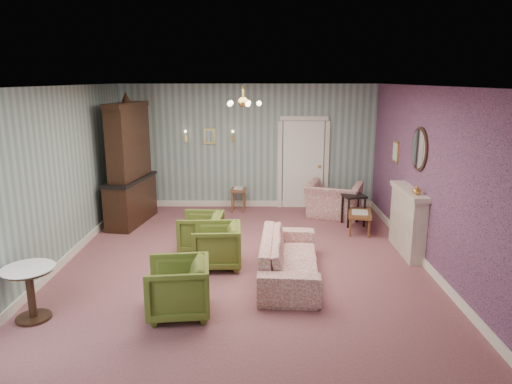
{
  "coord_description": "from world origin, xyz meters",
  "views": [
    {
      "loc": [
        0.23,
        -7.52,
        3.01
      ],
      "look_at": [
        0.2,
        0.4,
        1.1
      ],
      "focal_mm": 33.06,
      "sensor_mm": 36.0,
      "label": 1
    }
  ],
  "objects_px": {
    "olive_chair_c": "(201,230)",
    "olive_chair_a": "(178,285)",
    "fireplace": "(407,221)",
    "coffee_table": "(359,222)",
    "olive_chair_b": "(217,244)",
    "sofa_chintz": "(290,250)",
    "dresser": "(129,161)",
    "wingback_chair": "(334,194)",
    "pedestal_table": "(31,293)",
    "side_table_black": "(353,210)"
  },
  "relations": [
    {
      "from": "olive_chair_c",
      "to": "olive_chair_a",
      "type": "bearing_deg",
      "value": 3.43
    },
    {
      "from": "fireplace",
      "to": "coffee_table",
      "type": "xyz_separation_m",
      "value": [
        -0.58,
        1.15,
        -0.38
      ]
    },
    {
      "from": "coffee_table",
      "to": "olive_chair_c",
      "type": "bearing_deg",
      "value": -160.87
    },
    {
      "from": "olive_chair_b",
      "to": "sofa_chintz",
      "type": "distance_m",
      "value": 1.23
    },
    {
      "from": "olive_chair_b",
      "to": "dresser",
      "type": "bearing_deg",
      "value": -143.2
    },
    {
      "from": "sofa_chintz",
      "to": "coffee_table",
      "type": "distance_m",
      "value": 2.73
    },
    {
      "from": "olive_chair_c",
      "to": "wingback_chair",
      "type": "xyz_separation_m",
      "value": [
        2.71,
        2.15,
        0.13
      ]
    },
    {
      "from": "wingback_chair",
      "to": "fireplace",
      "type": "xyz_separation_m",
      "value": [
        0.93,
        -2.23,
        0.07
      ]
    },
    {
      "from": "olive_chair_b",
      "to": "coffee_table",
      "type": "bearing_deg",
      "value": 120.65
    },
    {
      "from": "olive_chair_b",
      "to": "olive_chair_c",
      "type": "height_order",
      "value": "olive_chair_b"
    },
    {
      "from": "wingback_chair",
      "to": "pedestal_table",
      "type": "distance_m",
      "value": 6.53
    },
    {
      "from": "fireplace",
      "to": "pedestal_table",
      "type": "height_order",
      "value": "fireplace"
    },
    {
      "from": "olive_chair_a",
      "to": "olive_chair_c",
      "type": "height_order",
      "value": "olive_chair_a"
    },
    {
      "from": "olive_chair_c",
      "to": "dresser",
      "type": "xyz_separation_m",
      "value": [
        -1.68,
        1.67,
        0.97
      ]
    },
    {
      "from": "olive_chair_a",
      "to": "side_table_black",
      "type": "distance_m",
      "value": 4.93
    },
    {
      "from": "side_table_black",
      "to": "pedestal_table",
      "type": "xyz_separation_m",
      "value": [
        -4.88,
        -4.03,
        0.03
      ]
    },
    {
      "from": "olive_chair_c",
      "to": "coffee_table",
      "type": "height_order",
      "value": "olive_chair_c"
    },
    {
      "from": "olive_chair_a",
      "to": "sofa_chintz",
      "type": "xyz_separation_m",
      "value": [
        1.52,
        1.2,
        0.03
      ]
    },
    {
      "from": "dresser",
      "to": "coffee_table",
      "type": "bearing_deg",
      "value": 2.0
    },
    {
      "from": "olive_chair_b",
      "to": "sofa_chintz",
      "type": "height_order",
      "value": "sofa_chintz"
    },
    {
      "from": "wingback_chair",
      "to": "fireplace",
      "type": "distance_m",
      "value": 2.42
    },
    {
      "from": "dresser",
      "to": "side_table_black",
      "type": "relative_size",
      "value": 4.09
    },
    {
      "from": "sofa_chintz",
      "to": "wingback_chair",
      "type": "xyz_separation_m",
      "value": [
        1.2,
        3.31,
        0.07
      ]
    },
    {
      "from": "olive_chair_a",
      "to": "side_table_black",
      "type": "xyz_separation_m",
      "value": [
        3.04,
        3.88,
        -0.08
      ]
    },
    {
      "from": "olive_chair_b",
      "to": "pedestal_table",
      "type": "bearing_deg",
      "value": -54.49
    },
    {
      "from": "olive_chair_b",
      "to": "olive_chair_c",
      "type": "xyz_separation_m",
      "value": [
        -0.34,
        0.75,
        -0.02
      ]
    },
    {
      "from": "coffee_table",
      "to": "pedestal_table",
      "type": "height_order",
      "value": "pedestal_table"
    },
    {
      "from": "olive_chair_a",
      "to": "side_table_black",
      "type": "bearing_deg",
      "value": 135.48
    },
    {
      "from": "fireplace",
      "to": "side_table_black",
      "type": "bearing_deg",
      "value": 111.41
    },
    {
      "from": "wingback_chair",
      "to": "pedestal_table",
      "type": "relative_size",
      "value": 1.63
    },
    {
      "from": "sofa_chintz",
      "to": "fireplace",
      "type": "distance_m",
      "value": 2.4
    },
    {
      "from": "fireplace",
      "to": "olive_chair_a",
      "type": "bearing_deg",
      "value": -148.05
    },
    {
      "from": "olive_chair_c",
      "to": "pedestal_table",
      "type": "bearing_deg",
      "value": -32.71
    },
    {
      "from": "coffee_table",
      "to": "side_table_black",
      "type": "distance_m",
      "value": 0.47
    },
    {
      "from": "olive_chair_c",
      "to": "wingback_chair",
      "type": "distance_m",
      "value": 3.46
    },
    {
      "from": "olive_chair_c",
      "to": "fireplace",
      "type": "bearing_deg",
      "value": 92.51
    },
    {
      "from": "coffee_table",
      "to": "side_table_black",
      "type": "relative_size",
      "value": 1.22
    },
    {
      "from": "olive_chair_a",
      "to": "coffee_table",
      "type": "distance_m",
      "value": 4.62
    },
    {
      "from": "olive_chair_c",
      "to": "sofa_chintz",
      "type": "distance_m",
      "value": 1.91
    },
    {
      "from": "olive_chair_a",
      "to": "fireplace",
      "type": "xyz_separation_m",
      "value": [
        3.66,
        2.28,
        0.17
      ]
    },
    {
      "from": "sofa_chintz",
      "to": "wingback_chair",
      "type": "relative_size",
      "value": 1.91
    },
    {
      "from": "coffee_table",
      "to": "side_table_black",
      "type": "height_order",
      "value": "side_table_black"
    },
    {
      "from": "olive_chair_a",
      "to": "olive_chair_c",
      "type": "xyz_separation_m",
      "value": [
        0.02,
        2.37,
        -0.03
      ]
    },
    {
      "from": "fireplace",
      "to": "coffee_table",
      "type": "relative_size",
      "value": 1.75
    },
    {
      "from": "sofa_chintz",
      "to": "dresser",
      "type": "bearing_deg",
      "value": 52.15
    },
    {
      "from": "coffee_table",
      "to": "olive_chair_b",
      "type": "bearing_deg",
      "value": -146.29
    },
    {
      "from": "wingback_chair",
      "to": "coffee_table",
      "type": "height_order",
      "value": "wingback_chair"
    },
    {
      "from": "olive_chair_c",
      "to": "fireplace",
      "type": "distance_m",
      "value": 3.65
    },
    {
      "from": "dresser",
      "to": "coffee_table",
      "type": "xyz_separation_m",
      "value": [
        4.74,
        -0.61,
        -1.14
      ]
    },
    {
      "from": "dresser",
      "to": "side_table_black",
      "type": "bearing_deg",
      "value": 7.39
    }
  ]
}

